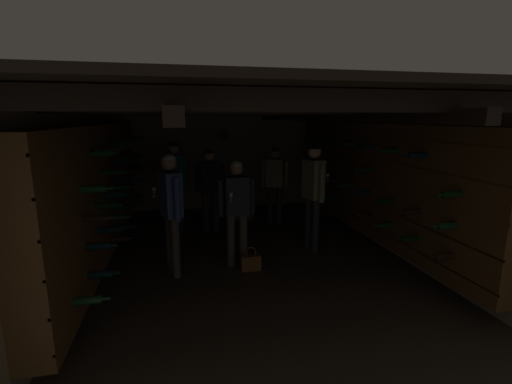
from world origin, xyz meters
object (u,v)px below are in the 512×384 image
at_px(wine_crate_stack, 240,205).
at_px(display_bottle, 242,185).
at_px(person_guest_mid_right, 313,187).
at_px(person_guest_far_left, 175,178).
at_px(person_guest_mid_left, 171,203).
at_px(person_host_center, 237,204).
at_px(person_guest_far_right, 275,179).
at_px(person_guest_rear_center, 210,183).
at_px(handbag, 251,262).

bearing_deg(wine_crate_stack, display_bottle, 22.70).
height_order(wine_crate_stack, person_guest_mid_right, person_guest_mid_right).
relative_size(person_guest_far_left, person_guest_mid_right, 0.98).
height_order(display_bottle, person_guest_mid_left, person_guest_mid_left).
height_order(wine_crate_stack, display_bottle, display_bottle).
bearing_deg(person_host_center, person_guest_far_right, 60.18).
bearing_deg(person_host_center, person_guest_rear_center, 98.19).
xyz_separation_m(display_bottle, person_guest_far_left, (-1.38, -0.69, 0.30)).
bearing_deg(handbag, person_guest_far_right, 66.35).
height_order(person_guest_far_left, handbag, person_guest_far_left).
bearing_deg(person_guest_mid_left, person_guest_rear_center, 69.11).
relative_size(display_bottle, person_guest_mid_right, 0.20).
distance_m(display_bottle, person_guest_mid_right, 2.29).
relative_size(wine_crate_stack, person_guest_far_left, 0.35).
bearing_deg(wine_crate_stack, person_guest_rear_center, -131.65).
distance_m(person_guest_rear_center, person_guest_mid_left, 1.90).
distance_m(person_guest_far_left, person_guest_mid_right, 2.59).
bearing_deg(display_bottle, person_host_center, -101.79).
bearing_deg(person_guest_far_left, person_host_center, -64.09).
xyz_separation_m(person_guest_mid_left, person_guest_mid_right, (2.20, 0.46, 0.04)).
xyz_separation_m(person_guest_far_right, person_guest_rear_center, (-1.33, -0.26, 0.01)).
bearing_deg(wine_crate_stack, person_guest_far_left, -153.44).
height_order(person_host_center, person_guest_mid_left, person_guest_mid_left).
bearing_deg(person_host_center, handbag, -55.24).
xyz_separation_m(wine_crate_stack, person_host_center, (-0.48, -2.45, 0.63)).
xyz_separation_m(person_guest_rear_center, person_guest_far_left, (-0.63, 0.13, 0.09)).
relative_size(person_guest_far_left, person_guest_mid_left, 1.01).
bearing_deg(person_guest_far_left, wine_crate_stack, 26.56).
xyz_separation_m(person_guest_mid_left, handbag, (1.07, -0.10, -0.90)).
height_order(wine_crate_stack, person_guest_far_right, person_guest_far_right).
distance_m(person_guest_rear_center, handbag, 2.08).
bearing_deg(person_guest_mid_left, person_guest_mid_right, 11.86).
bearing_deg(person_guest_far_left, person_guest_mid_left, -91.50).
bearing_deg(person_guest_far_right, person_guest_rear_center, -169.05).
relative_size(person_guest_far_right, person_guest_far_left, 0.91).
bearing_deg(wine_crate_stack, person_guest_mid_right, -69.01).
distance_m(person_guest_mid_left, person_guest_mid_right, 2.25).
height_order(person_guest_far_right, person_guest_rear_center, person_guest_rear_center).
bearing_deg(person_guest_mid_right, wine_crate_stack, 110.99).
height_order(person_guest_far_left, person_guest_mid_left, person_guest_far_left).
bearing_deg(person_guest_mid_right, person_guest_far_left, 146.17).
xyz_separation_m(person_guest_far_left, person_guest_mid_left, (-0.05, -1.91, -0.02)).
bearing_deg(person_guest_mid_right, person_guest_rear_center, 139.38).
relative_size(wine_crate_stack, person_host_center, 0.39).
height_order(display_bottle, handbag, display_bottle).
bearing_deg(person_guest_far_right, wine_crate_stack, 138.02).
bearing_deg(person_guest_far_right, person_guest_mid_right, -82.65).
height_order(wine_crate_stack, person_host_center, person_host_center).
distance_m(wine_crate_stack, person_guest_far_right, 1.04).
relative_size(person_host_center, person_guest_far_left, 0.91).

